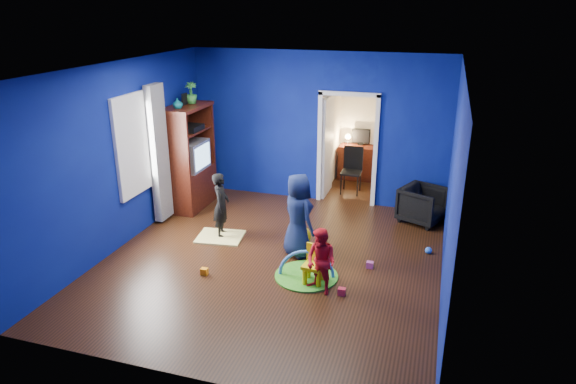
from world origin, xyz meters
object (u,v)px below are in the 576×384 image
(child_black, at_px, (221,205))
(folding_chair, at_px, (351,172))
(study_desk, at_px, (359,162))
(play_mat, at_px, (306,276))
(kid_chair, at_px, (314,267))
(child_navy, at_px, (298,216))
(tv_armoire, at_px, (190,157))
(vase, at_px, (178,103))
(hopper_ball, at_px, (299,237))
(armchair, at_px, (423,205))
(toddler_red, at_px, (321,262))
(crt_tv, at_px, (191,155))

(child_black, bearing_deg, folding_chair, -46.78)
(child_black, xyz_separation_m, study_desk, (1.69, 3.66, -0.18))
(play_mat, xyz_separation_m, folding_chair, (-0.03, 3.63, 0.45))
(child_black, height_order, study_desk, child_black)
(child_black, bearing_deg, kid_chair, -134.64)
(child_navy, distance_m, folding_chair, 3.02)
(play_mat, height_order, folding_chair, folding_chair)
(kid_chair, height_order, folding_chair, folding_chair)
(play_mat, bearing_deg, tv_armoire, 144.59)
(vase, relative_size, folding_chair, 0.20)
(tv_armoire, height_order, hopper_ball, tv_armoire)
(tv_armoire, xyz_separation_m, play_mat, (2.84, -2.02, -0.97))
(armchair, xyz_separation_m, tv_armoire, (-4.30, -0.51, 0.65))
(toddler_red, bearing_deg, child_black, 173.57)
(tv_armoire, height_order, kid_chair, tv_armoire)
(child_black, bearing_deg, tv_armoire, 31.04)
(child_navy, height_order, hopper_ball, child_navy)
(vase, distance_m, hopper_ball, 3.21)
(hopper_ball, height_order, play_mat, hopper_ball)
(vase, relative_size, kid_chair, 0.37)
(tv_armoire, bearing_deg, child_navy, -28.66)
(tv_armoire, height_order, play_mat, tv_armoire)
(toddler_red, relative_size, folding_chair, 1.01)
(child_black, height_order, folding_chair, child_black)
(toddler_red, height_order, tv_armoire, tv_armoire)
(crt_tv, bearing_deg, armchair, 6.78)
(child_navy, relative_size, hopper_ball, 3.50)
(crt_tv, height_order, study_desk, crt_tv)
(child_navy, height_order, vase, vase)
(tv_armoire, height_order, crt_tv, tv_armoire)
(play_mat, bearing_deg, child_black, 151.59)
(toddler_red, bearing_deg, child_navy, 147.41)
(armchair, relative_size, play_mat, 0.79)
(armchair, relative_size, child_navy, 0.54)
(armchair, bearing_deg, study_desk, 59.07)
(study_desk, bearing_deg, folding_chair, -90.00)
(armchair, bearing_deg, child_black, 139.59)
(armchair, distance_m, child_navy, 2.61)
(child_black, xyz_separation_m, folding_chair, (1.69, 2.70, -0.09))
(armchair, distance_m, study_desk, 2.56)
(tv_armoire, height_order, folding_chair, tv_armoire)
(child_navy, relative_size, toddler_red, 1.43)
(armchair, xyz_separation_m, toddler_red, (-1.18, -2.87, 0.14))
(child_black, relative_size, tv_armoire, 0.57)
(child_black, bearing_deg, child_navy, -116.64)
(kid_chair, xyz_separation_m, folding_chair, (-0.17, 3.78, 0.21))
(child_navy, bearing_deg, folding_chair, -54.37)
(toddler_red, height_order, study_desk, toddler_red)
(study_desk, bearing_deg, child_black, -114.85)
(toddler_red, xyz_separation_m, tv_armoire, (-3.13, 2.36, 0.51))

